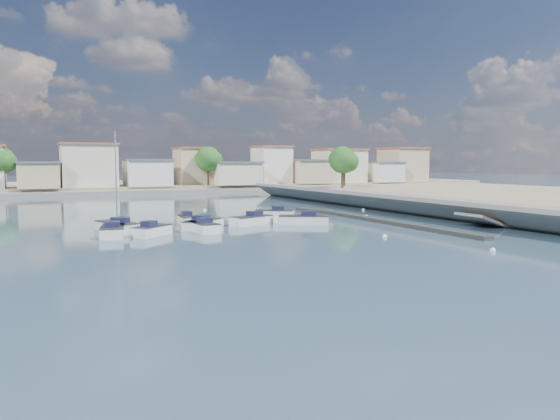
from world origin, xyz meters
The scene contains 17 objects.
ground centered at (0.00, 40.00, 0.00)m, with size 400.00×400.00×0.00m, color #283950.
seawall_walkway centered at (18.50, 13.00, 0.90)m, with size 5.00×90.00×1.80m, color slate.
breakwater centered at (6.90, 12.69, 0.17)m, with size 2.00×31.02×0.35m.
far_shore_land centered at (0.00, 92.00, 0.70)m, with size 160.00×40.00×1.40m, color gray.
far_shore_quay centered at (0.00, 71.00, 0.40)m, with size 160.00×2.50×0.80m, color slate.
far_town centered at (10.71, 76.92, 4.93)m, with size 113.01×12.80×8.35m.
shore_trees centered at (8.34, 68.11, 6.22)m, with size 74.56×38.32×7.92m.
motorboat_a centered at (-11.70, 11.90, 0.38)m, with size 2.19×4.92×1.48m.
motorboat_b centered at (-16.10, 10.97, 0.38)m, with size 3.81×3.65×1.48m.
motorboat_c centered at (-1.00, 13.60, 0.38)m, with size 5.27×3.90×1.48m.
motorboat_d centered at (-5.93, 15.02, 0.38)m, with size 4.96×3.39×1.48m.
motorboat_e centered at (-19.21, 12.09, 0.38)m, with size 2.64×5.20×1.48m.
motorboat_f centered at (-1.09, 20.48, 0.38)m, with size 4.41×3.76×1.48m.
motorboat_g centered at (-11.41, 17.44, 0.38)m, with size 1.71×4.35×1.48m.
motorboat_h centered at (-10.78, 13.95, 0.38)m, with size 4.76×5.02×1.48m.
sailboat centered at (-18.52, 15.27, 0.42)m, with size 3.49×5.83×9.00m.
mooring_buoys centered at (4.37, 15.80, 0.05)m, with size 18.85×39.04×0.41m.
Camera 1 is at (-25.20, -34.39, 6.07)m, focal length 35.00 mm.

